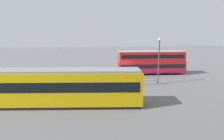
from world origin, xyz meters
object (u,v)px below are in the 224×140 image
info_sign (90,76)px  pedestrian_near_railing (115,81)px  tram_yellow (64,87)px  street_lamp (159,57)px  double_decker_bus (151,62)px

info_sign → pedestrian_near_railing: bearing=164.0°
tram_yellow → info_sign: bearing=-117.2°
tram_yellow → street_lamp: bearing=-152.1°
double_decker_bus → pedestrian_near_railing: size_ratio=6.47×
double_decker_bus → tram_yellow: double_decker_bus is taller
pedestrian_near_railing → double_decker_bus: bearing=-132.7°
double_decker_bus → info_sign: 13.08m
tram_yellow → street_lamp: 13.67m
double_decker_bus → street_lamp: bearing=77.1°
tram_yellow → pedestrian_near_railing: (-5.75, -4.54, -0.77)m
street_lamp → info_sign: bearing=5.9°
tram_yellow → info_sign: size_ratio=6.31×
double_decker_bus → tram_yellow: (13.47, 12.92, -0.22)m
info_sign → street_lamp: (-9.19, -0.95, 2.01)m
double_decker_bus → info_sign: size_ratio=4.91×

